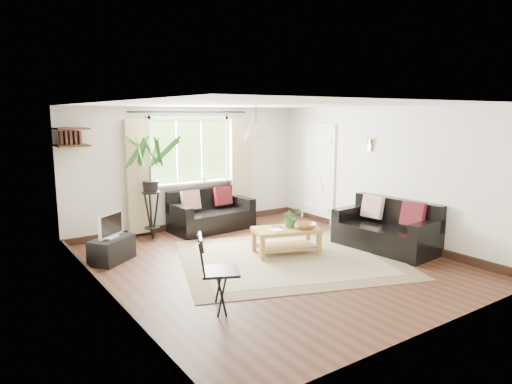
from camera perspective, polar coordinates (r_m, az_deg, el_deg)
floor at (r=7.13m, az=1.83°, el=-8.81°), size 5.50×5.50×0.00m
ceiling at (r=6.75m, az=1.95°, el=10.87°), size 5.50×5.50×0.00m
wall_back at (r=9.18m, az=-8.30°, el=2.99°), size 5.00×0.02×2.40m
wall_front at (r=4.93m, az=21.12°, el=-3.43°), size 5.00×0.02×2.40m
wall_left at (r=5.75m, az=-18.67°, el=-1.48°), size 0.02×5.50×2.40m
wall_right at (r=8.54m, az=15.57°, el=2.22°), size 0.02×5.50×2.40m
rug at (r=7.31m, az=4.14°, el=-8.27°), size 4.08×3.80×0.02m
window at (r=9.11m, az=-8.25°, el=5.15°), size 2.50×0.16×2.16m
door at (r=9.72m, az=7.74°, el=2.18°), size 0.06×0.96×2.06m
corner_shelf at (r=8.15m, az=-22.07°, el=6.39°), size 0.50×0.50×0.34m
pendant_lamp at (r=7.08m, az=0.00°, el=8.00°), size 0.36×0.36×0.54m
wall_sconce at (r=8.63m, az=13.91°, el=5.98°), size 0.12×0.12×0.28m
sofa_back at (r=9.02m, az=-5.56°, el=-2.39°), size 1.65×0.91×0.75m
sofa_right at (r=8.00m, az=15.89°, el=-4.16°), size 1.75×0.99×0.79m
coffee_table at (r=7.50m, az=3.78°, el=-6.13°), size 1.18×0.87×0.43m
table_plant at (r=7.48m, az=4.38°, el=-3.14°), size 0.39×0.37×0.34m
bowl at (r=7.46m, az=6.28°, el=-4.22°), size 0.45×0.45×0.08m
book_a at (r=7.27m, az=2.07°, el=-4.80°), size 0.21×0.25×0.02m
book_b at (r=7.48m, az=1.97°, el=-4.37°), size 0.24×0.26×0.02m
tv_stand at (r=7.45m, az=-17.57°, el=-6.90°), size 0.80×0.74×0.38m
tv at (r=7.35m, az=-17.73°, el=-3.92°), size 0.54×0.47×0.42m
palm_stand at (r=8.43m, az=-13.04°, el=0.51°), size 0.83×0.83×1.90m
folding_chair at (r=5.37m, az=-4.48°, el=-10.03°), size 0.62×0.62×0.90m
sill_plant at (r=9.20m, az=-6.56°, el=2.19°), size 0.14×0.10×0.27m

